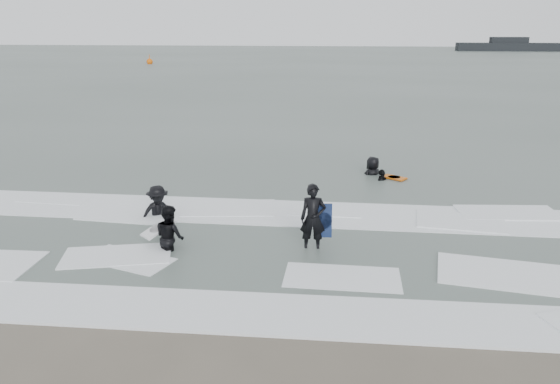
# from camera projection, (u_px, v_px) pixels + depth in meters

# --- Properties ---
(ground) EXTENTS (320.00, 320.00, 0.00)m
(ground) POSITION_uv_depth(u_px,v_px,m) (255.00, 301.00, 12.51)
(ground) COLOR brown
(ground) RESTS_ON ground
(sea) EXTENTS (320.00, 320.00, 0.00)m
(sea) POSITION_uv_depth(u_px,v_px,m) (333.00, 64.00, 88.48)
(sea) COLOR #47544C
(sea) RESTS_ON ground
(surfer_centre) EXTENTS (0.74, 0.51, 1.95)m
(surfer_centre) POSITION_uv_depth(u_px,v_px,m) (312.00, 250.00, 15.32)
(surfer_centre) COLOR black
(surfer_centre) RESTS_ON ground
(surfer_wading) EXTENTS (1.15, 1.13, 1.87)m
(surfer_wading) POSITION_uv_depth(u_px,v_px,m) (171.00, 250.00, 15.37)
(surfer_wading) COLOR black
(surfer_wading) RESTS_ON ground
(surfer_breaker) EXTENTS (1.45, 1.33, 1.96)m
(surfer_breaker) POSITION_uv_depth(u_px,v_px,m) (159.00, 218.00, 17.90)
(surfer_breaker) COLOR black
(surfer_breaker) RESTS_ON ground
(surfer_right_near) EXTENTS (0.91, 0.99, 1.63)m
(surfer_right_near) POSITION_uv_depth(u_px,v_px,m) (382.00, 181.00, 22.18)
(surfer_right_near) COLOR black
(surfer_right_near) RESTS_ON ground
(surfer_right_far) EXTENTS (1.13, 1.09, 1.95)m
(surfer_right_far) POSITION_uv_depth(u_px,v_px,m) (372.00, 175.00, 23.00)
(surfer_right_far) COLOR black
(surfer_right_far) RESTS_ON ground
(surf_foam) EXTENTS (30.03, 9.06, 0.09)m
(surf_foam) POSITION_uv_depth(u_px,v_px,m) (275.00, 239.00, 16.01)
(surf_foam) COLOR white
(surf_foam) RESTS_ON ground
(bodyboards) EXTENTS (8.29, 8.86, 1.25)m
(bodyboards) POSITION_uv_depth(u_px,v_px,m) (305.00, 204.00, 17.67)
(bodyboards) COLOR #0D1B40
(bodyboards) RESTS_ON ground
(buoy) EXTENTS (1.00, 1.00, 1.65)m
(buoy) POSITION_uv_depth(u_px,v_px,m) (150.00, 62.00, 88.71)
(buoy) COLOR #D95809
(buoy) RESTS_ON ground
(vessel_horizon) EXTENTS (24.43, 4.36, 3.32)m
(vessel_horizon) POSITION_uv_depth(u_px,v_px,m) (508.00, 46.00, 133.58)
(vessel_horizon) COLOR black
(vessel_horizon) RESTS_ON ground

